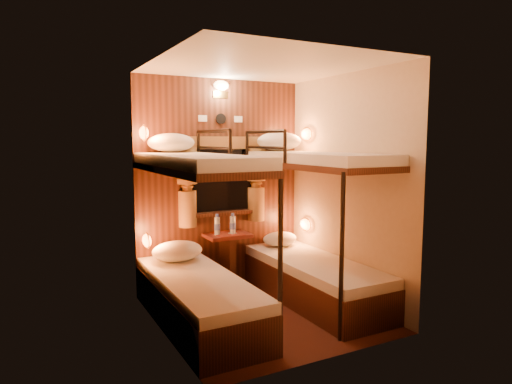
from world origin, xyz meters
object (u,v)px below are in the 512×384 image
bunk_left (198,265)px  table (228,254)px  bottle_left (217,226)px  bunk_right (314,250)px  bottle_right (233,225)px

bunk_left → table: bunk_left is taller
bottle_left → table: bearing=-1.9°
bunk_left → table: bearing=50.3°
bunk_right → bottle_right: bearing=128.4°
bottle_right → bottle_left: bearing=169.1°
bunk_left → bottle_right: bearing=47.1°
bunk_right → table: size_ratio=2.90×
table → bottle_right: (0.05, -0.03, 0.34)m
bunk_left → bunk_right: 1.30m
bunk_left → table: size_ratio=2.90×
table → bottle_left: 0.36m
bunk_left → bottle_left: bunk_left is taller
bunk_right → table: bearing=129.7°
bottle_left → bottle_right: size_ratio=0.99×
bunk_right → table: 1.02m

